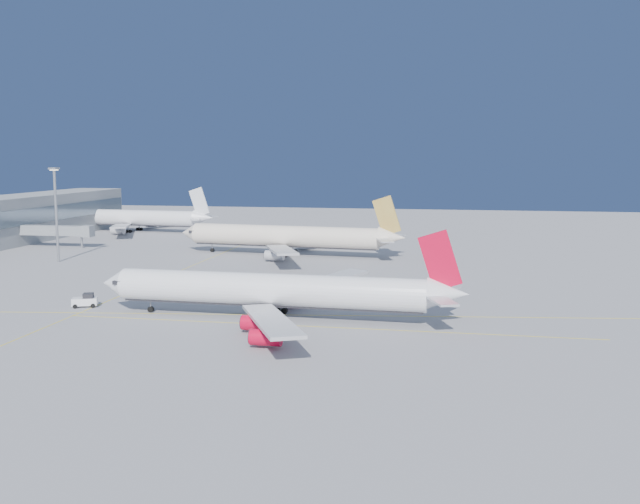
% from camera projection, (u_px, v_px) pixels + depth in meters
% --- Properties ---
extents(ground, '(500.00, 500.00, 0.00)m').
position_uv_depth(ground, '(310.00, 308.00, 132.31)').
color(ground, slate).
rests_on(ground, ground).
extents(terminal, '(18.40, 110.00, 15.00)m').
position_uv_depth(terminal, '(21.00, 218.00, 235.19)').
color(terminal, gray).
rests_on(terminal, ground).
extents(jet_bridge, '(23.60, 3.60, 6.90)m').
position_uv_depth(jet_bridge, '(60.00, 231.00, 218.84)').
color(jet_bridge, gray).
rests_on(jet_bridge, ground).
extents(taxiway_lines, '(118.86, 140.00, 0.02)m').
position_uv_depth(taxiway_lines, '(244.00, 298.00, 141.19)').
color(taxiway_lines, yellow).
rests_on(taxiway_lines, ground).
extents(airliner_virgin, '(65.72, 59.10, 16.23)m').
position_uv_depth(airliner_virgin, '(277.00, 291.00, 123.18)').
color(airliner_virgin, white).
rests_on(airliner_virgin, ground).
extents(airliner_etihad, '(67.05, 61.63, 17.49)m').
position_uv_depth(airliner_etihad, '(289.00, 237.00, 201.67)').
color(airliner_etihad, beige).
rests_on(airliner_etihad, ground).
extents(airliner_third, '(63.00, 57.97, 16.89)m').
position_uv_depth(airliner_third, '(135.00, 218.00, 264.44)').
color(airliner_third, white).
rests_on(airliner_third, ground).
extents(pushback_tug, '(5.07, 4.03, 2.57)m').
position_uv_depth(pushback_tug, '(85.00, 301.00, 133.24)').
color(pushback_tug, white).
rests_on(pushback_tug, ground).
extents(light_mast, '(2.16, 2.16, 24.99)m').
position_uv_depth(light_mast, '(56.00, 207.00, 188.01)').
color(light_mast, gray).
rests_on(light_mast, ground).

